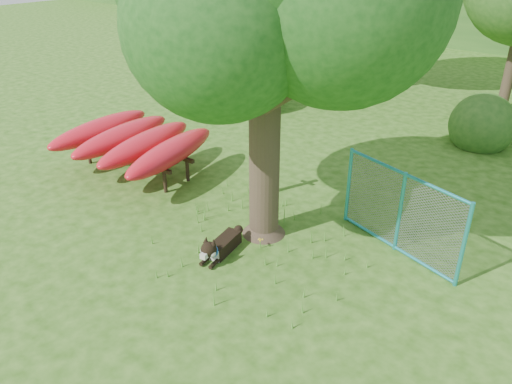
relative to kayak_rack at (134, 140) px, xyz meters
The scene contains 8 objects.
ground 4.48m from the kayak_rack, 21.78° to the right, with size 80.00×80.00×0.00m, color #255110.
wooden_post 3.35m from the kayak_rack, 16.57° to the left, with size 0.38×0.13×1.42m.
kayak_rack is the anchor object (origin of this frame).
husky_dog 4.45m from the kayak_rack, 18.27° to the right, with size 0.49×1.27×0.56m.
fence_section 6.69m from the kayak_rack, ahead, with size 2.69×0.83×2.70m.
wildflower_clump 4.73m from the kayak_rack, ahead, with size 0.10×0.09×0.22m.
shrub_left 6.00m from the kayak_rack, 98.86° to the left, with size 1.80×1.80×1.80m, color #29571C.
shrub_mid 9.59m from the kayak_rack, 50.45° to the left, with size 1.80×1.80×1.80m, color #29571C.
Camera 1 is at (5.60, -5.31, 5.38)m, focal length 35.00 mm.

